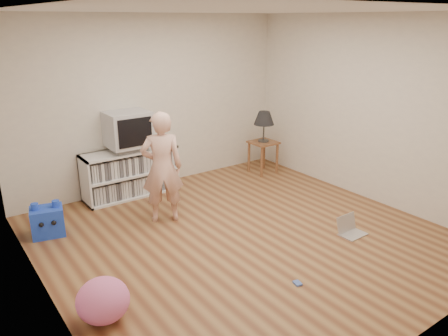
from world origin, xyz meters
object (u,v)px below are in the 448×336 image
plush_blue (48,221)px  laptop (350,229)px  person (162,168)px  side_table (263,149)px  crt_tv (128,129)px  table_lamp (264,119)px  plush_pink (103,300)px  media_unit (130,173)px  dvd_deck (129,148)px

plush_blue → laptop: bearing=-21.8°
person → side_table: bearing=-140.0°
crt_tv → plush_blue: 1.71m
table_lamp → plush_blue: 3.71m
side_table → plush_blue: size_ratio=1.26×
side_table → plush_blue: bearing=-176.3°
table_lamp → person: (-2.28, -0.68, -0.22)m
table_lamp → laptop: size_ratio=1.57×
laptop → plush_blue: 3.70m
plush_pink → media_unit: bearing=61.1°
dvd_deck → person: person is taller
side_table → plush_pink: (-3.67, -2.17, -0.22)m
crt_tv → laptop: size_ratio=1.83×
dvd_deck → laptop: 3.26m
crt_tv → side_table: bearing=-9.2°
person → plush_blue: 1.52m
media_unit → person: (-0.02, -1.07, 0.38)m
plush_pink → side_table: bearing=30.6°
plush_pink → person: bearing=46.9°
crt_tv → plush_blue: (-1.37, -0.60, -0.83)m
crt_tv → dvd_deck: bearing=90.0°
person → plush_blue: bearing=5.0°
dvd_deck → side_table: dvd_deck is taller
side_table → plush_pink: 4.27m
side_table → table_lamp: table_lamp is taller
media_unit → side_table: (2.26, -0.39, 0.07)m
media_unit → dvd_deck: bearing=-90.0°
laptop → plush_pink: bearing=175.4°
dvd_deck → person: bearing=-91.0°
crt_tv → side_table: size_ratio=1.09×
side_table → laptop: bearing=-104.3°
dvd_deck → person: (-0.02, -1.05, -0.01)m
dvd_deck → media_unit: bearing=90.0°
laptop → person: bearing=133.9°
side_table → plush_pink: size_ratio=1.18×
dvd_deck → laptop: bearing=-58.7°
dvd_deck → side_table: bearing=-9.3°
plush_blue → crt_tv: bearing=36.9°
table_lamp → laptop: 2.59m
table_lamp → plush_pink: bearing=-149.4°
dvd_deck → side_table: (2.26, -0.37, -0.32)m
laptop → plush_blue: size_ratio=0.75×
laptop → plush_blue: plush_blue is taller
media_unit → plush_blue: 1.51m
dvd_deck → plush_pink: bearing=-119.0°
table_lamp → laptop: (-0.60, -2.36, -0.88)m
table_lamp → plush_pink: table_lamp is taller
crt_tv → plush_blue: crt_tv is taller
crt_tv → plush_blue: size_ratio=1.38×
table_lamp → plush_blue: table_lamp is taller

